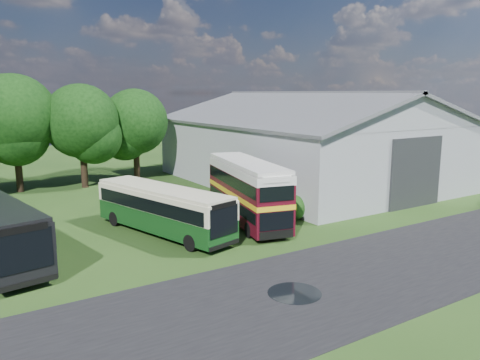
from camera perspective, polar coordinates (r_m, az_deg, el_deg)
ground at (r=22.72m, az=4.81°, el=-10.17°), size 120.00×120.00×0.00m
asphalt_road at (r=22.59m, az=15.72°, el=-10.67°), size 60.00×8.00×0.02m
puddle at (r=19.68m, az=6.65°, el=-13.58°), size 2.20×2.20×0.01m
storage_shed at (r=43.29m, az=7.97°, el=5.33°), size 18.80×24.80×8.15m
tree_mid at (r=42.00m, az=-25.83°, el=6.99°), size 6.80×6.80×9.60m
tree_right_a at (r=41.93m, az=-18.79°, el=6.79°), size 6.26×6.26×8.83m
tree_right_b at (r=44.15m, az=-12.67°, el=6.93°), size 5.98×5.98×8.45m
shrub_front at (r=30.51m, az=6.40°, el=-4.77°), size 1.70×1.70×1.70m
shrub_mid at (r=32.03m, az=4.16°, el=-3.99°), size 1.60×1.60×1.60m
shrub_back at (r=33.61m, az=2.13°, el=-3.27°), size 1.80×1.80×1.80m
bus_green_single at (r=27.29m, az=-9.38°, el=-3.53°), size 4.81×10.14×2.73m
bus_maroon_double at (r=29.17m, az=0.89°, el=-1.47°), size 4.28×9.38×3.91m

